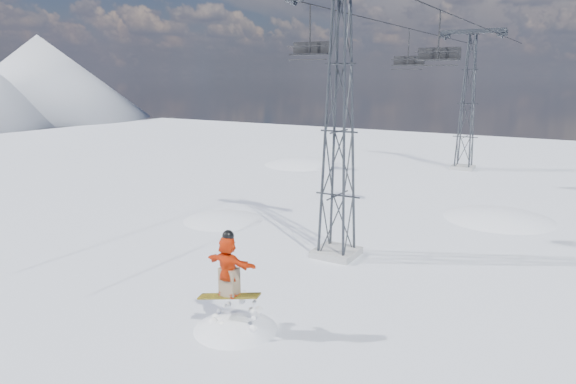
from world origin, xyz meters
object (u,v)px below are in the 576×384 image
object	(u,v)px
lift_tower_near	(339,132)
lift_chair_near	(311,49)
lift_tower_far	(468,104)
snowboarder_jump	(237,375)

from	to	relation	value
lift_tower_near	lift_chair_near	distance (m)	4.37
lift_tower_near	lift_tower_far	xyz separation A→B (m)	(0.00, 25.00, 0.00)
lift_tower_far	lift_tower_near	bearing A→B (deg)	-90.00
lift_tower_near	lift_tower_far	distance (m)	25.00
lift_tower_near	lift_chair_near	xyz separation A→B (m)	(-2.20, 1.50, 3.46)
snowboarder_jump	lift_chair_near	size ratio (longest dim) A/B	3.03
snowboarder_jump	lift_tower_far	bearing A→B (deg)	90.32
lift_chair_near	lift_tower_far	bearing A→B (deg)	84.65
lift_tower_far	lift_chair_near	size ratio (longest dim) A/B	4.76
lift_tower_near	snowboarder_jump	distance (m)	10.48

